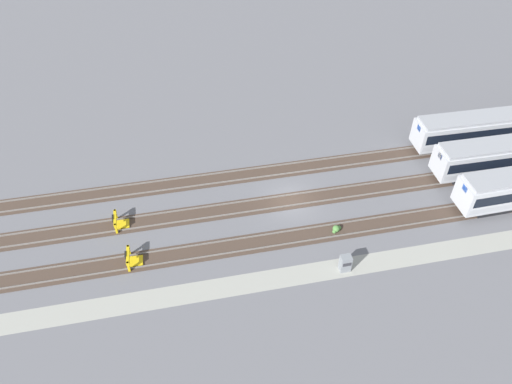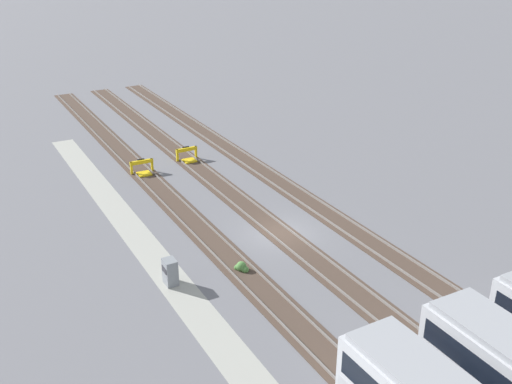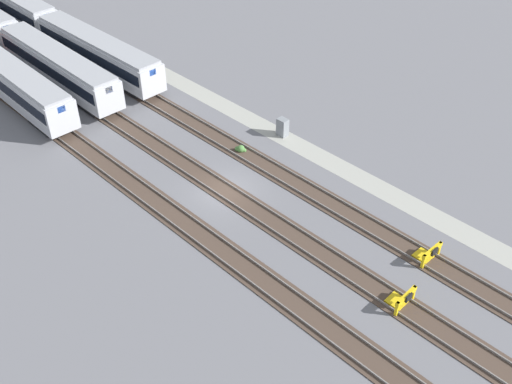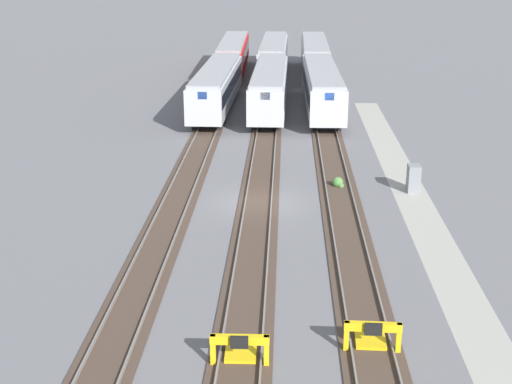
% 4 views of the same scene
% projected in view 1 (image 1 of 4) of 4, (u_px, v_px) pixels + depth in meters
% --- Properties ---
extents(ground_plane, '(400.00, 400.00, 0.00)m').
position_uv_depth(ground_plane, '(291.00, 201.00, 47.46)').
color(ground_plane, slate).
extents(service_walkway, '(54.00, 2.00, 0.01)m').
position_uv_depth(service_walkway, '(317.00, 272.00, 41.24)').
color(service_walkway, '#9E9E93').
rests_on(service_walkway, ground).
extents(rail_track_nearest, '(90.00, 2.23, 0.21)m').
position_uv_depth(rail_track_nearest, '(304.00, 236.00, 44.16)').
color(rail_track_nearest, '#47382D').
rests_on(rail_track_nearest, ground).
extents(rail_track_near_inner, '(90.00, 2.24, 0.21)m').
position_uv_depth(rail_track_near_inner, '(291.00, 201.00, 47.43)').
color(rail_track_near_inner, '#47382D').
rests_on(rail_track_near_inner, ground).
extents(rail_track_middle, '(90.00, 2.23, 0.21)m').
position_uv_depth(rail_track_middle, '(279.00, 170.00, 50.70)').
color(rail_track_middle, '#47382D').
rests_on(rail_track_middle, ground).
extents(subway_car_front_row_leftmost, '(18.06, 3.23, 3.70)m').
position_uv_depth(subway_car_front_row_leftmost, '(497.00, 127.00, 52.81)').
color(subway_car_front_row_leftmost, '#B7BABF').
rests_on(subway_car_front_row_leftmost, ground).
extents(bumper_stop_nearest_track, '(1.37, 2.01, 1.22)m').
position_uv_depth(bumper_stop_nearest_track, '(132.00, 259.00, 41.63)').
color(bumper_stop_nearest_track, gold).
rests_on(bumper_stop_nearest_track, ground).
extents(bumper_stop_near_inner_track, '(1.35, 2.00, 1.22)m').
position_uv_depth(bumper_stop_near_inner_track, '(119.00, 222.00, 44.76)').
color(bumper_stop_near_inner_track, gold).
rests_on(bumper_stop_near_inner_track, ground).
extents(electrical_cabinet, '(0.90, 0.73, 1.60)m').
position_uv_depth(electrical_cabinet, '(345.00, 263.00, 40.90)').
color(electrical_cabinet, gray).
rests_on(electrical_cabinet, ground).
extents(weed_clump, '(0.92, 0.70, 0.64)m').
position_uv_depth(weed_clump, '(336.00, 229.00, 44.48)').
color(weed_clump, '#4C7F3D').
rests_on(weed_clump, ground).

